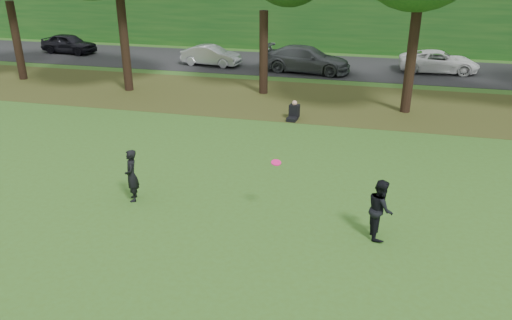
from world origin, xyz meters
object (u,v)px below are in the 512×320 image
at_px(player_left, 132,176).
at_px(seated_person, 294,113).
at_px(player_right, 380,209).
at_px(frisbee, 276,163).

bearing_deg(player_left, seated_person, 133.88).
bearing_deg(player_right, player_left, 75.48).
distance_m(frisbee, seated_person, 8.75).
bearing_deg(player_left, frisbee, 65.03).
relative_size(player_left, player_right, 0.99).
relative_size(player_left, frisbee, 5.55).
relative_size(player_right, frisbee, 5.62).
bearing_deg(frisbee, player_left, 179.90).
bearing_deg(seated_person, player_left, -104.40).
xyz_separation_m(frisbee, seated_person, (-0.95, 8.60, -1.33)).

